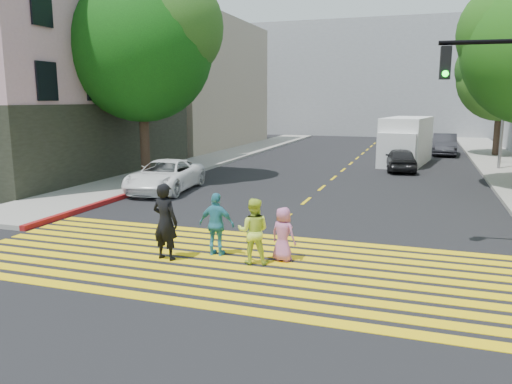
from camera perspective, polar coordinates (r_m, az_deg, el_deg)
The scene contains 20 objects.
ground at distance 10.78m, azimuth -5.17°, elevation -10.12°, with size 120.00×120.00×0.00m, color black.
sidewalk_left at distance 33.88m, azimuth -3.38°, elevation 4.17°, with size 3.00×40.00×0.15m, color gray.
curb_red at distance 19.15m, azimuth -16.95°, elevation -1.14°, with size 0.20×8.00×0.16m, color maroon.
crosswalk at distance 11.89m, azimuth -2.68°, elevation -8.07°, with size 13.40×5.30×0.01m.
lane_line at distance 32.21m, azimuth 11.16°, elevation 3.54°, with size 0.12×34.40×0.01m.
building_left_pink at distance 29.25m, azimuth -25.35°, elevation 11.05°, with size 12.10×14.10×11.00m.
building_left_tan at distance 42.32m, azimuth -10.00°, elevation 11.97°, with size 12.00×16.00×10.00m, color tan.
backdrop_block at distance 57.41m, azimuth 14.83°, elevation 12.35°, with size 30.00×8.00×12.00m, color gray.
tree_left at distance 24.37m, azimuth -12.80°, elevation 16.40°, with size 7.49×6.98×9.50m.
tree_right_far at distance 37.11m, azimuth 26.42°, elevation 12.09°, with size 6.38×5.93×8.17m.
pedestrian_man at distance 12.07m, azimuth -10.34°, elevation -3.37°, with size 0.68×0.45×1.87m, color black.
pedestrian_woman at distance 11.65m, azimuth -0.31°, elevation -4.49°, with size 0.75×0.59×1.55m, color #CEEA43.
pedestrian_child at distance 11.87m, azimuth 3.11°, elevation -4.84°, with size 0.64×0.41×1.30m, color #BC659B.
pedestrian_extra at distance 12.26m, azimuth -4.51°, elevation -3.72°, with size 0.92×0.38×1.57m, color teal.
white_sedan at distance 21.25m, azimuth -10.34°, elevation 1.83°, with size 2.17×4.70×1.31m, color white.
dark_car_near at distance 28.00m, azimuth 16.17°, elevation 3.60°, with size 1.50×3.72×1.27m, color black.
silver_car at distance 40.99m, azimuth 17.23°, elevation 5.57°, with size 1.71×4.21×1.22m, color gray.
dark_car_parked at distance 37.32m, azimuth 20.73°, elevation 5.12°, with size 1.55×4.46×1.47m, color #232329.
white_van at distance 31.04m, azimuth 16.70°, elevation 5.47°, with size 3.00×6.11×2.76m.
street_lamp at distance 29.83m, azimuth 26.38°, elevation 11.73°, with size 1.97×0.23×8.70m.
Camera 1 is at (4.11, -9.22, 3.78)m, focal length 35.00 mm.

